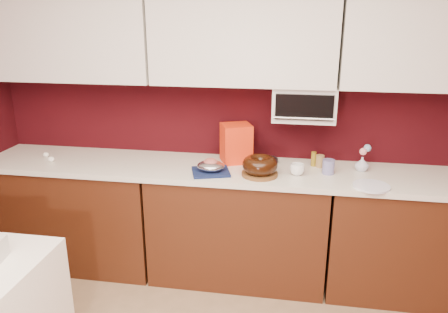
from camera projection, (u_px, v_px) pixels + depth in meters
wall_back at (245, 113)px, 3.42m from camera, size 4.00×0.02×2.50m
base_cabinet_left at (78, 213)px, 3.60m from camera, size 1.31×0.58×0.86m
base_cabinet_center at (238, 225)px, 3.39m from camera, size 1.31×0.58×0.86m
base_cabinet_right at (420, 239)px, 3.18m from camera, size 1.31×0.58×0.86m
countertop at (239, 171)px, 3.25m from camera, size 4.00×0.62×0.04m
upper_cabinet_left at (68, 34)px, 3.29m from camera, size 1.31×0.33×0.70m
upper_cabinet_center at (243, 35)px, 3.08m from camera, size 1.31×0.33×0.70m
upper_cabinet_right at (444, 37)px, 2.87m from camera, size 1.31×0.33×0.70m
toaster_oven at (304, 103)px, 3.18m from camera, size 0.45×0.30×0.25m
toaster_oven_door at (304, 107)px, 3.03m from camera, size 0.40×0.02×0.18m
toaster_oven_handle at (304, 118)px, 3.04m from camera, size 0.42×0.02×0.02m
cake_base at (260, 174)px, 3.09m from camera, size 0.26×0.26×0.02m
bundt_cake at (260, 165)px, 3.07m from camera, size 0.26×0.26×0.10m
navy_towel at (211, 172)px, 3.14m from camera, size 0.32×0.29×0.02m
foil_ham_nest at (211, 166)px, 3.13m from camera, size 0.20×0.17×0.07m
roasted_ham at (211, 163)px, 3.12m from camera, size 0.12×0.11×0.07m
pandoro_box at (236, 143)px, 3.35m from camera, size 0.28×0.26×0.30m
dark_pan at (266, 160)px, 3.36m from camera, size 0.19×0.19×0.03m
coffee_mug at (297, 168)px, 3.09m from camera, size 0.11×0.11×0.10m
blue_jar at (328, 167)px, 3.12m from camera, size 0.10×0.10×0.10m
flower_vase at (362, 163)px, 3.17m from camera, size 0.09×0.09×0.12m
flower_pink at (363, 152)px, 3.14m from camera, size 0.05×0.05×0.05m
flower_blue at (367, 148)px, 3.15m from camera, size 0.05×0.05×0.05m
china_plate at (371, 186)px, 2.89m from camera, size 0.32×0.32×0.01m
amber_bottle at (314, 159)px, 3.27m from camera, size 0.05×0.05×0.11m
paper_cup at (320, 161)px, 3.26m from camera, size 0.07×0.07×0.09m
egg_left at (51, 159)px, 3.37m from camera, size 0.07×0.06×0.04m
egg_right at (46, 155)px, 3.49m from camera, size 0.06×0.06×0.04m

